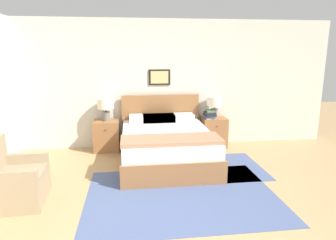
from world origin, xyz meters
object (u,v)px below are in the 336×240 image
Objects in this scene: bed at (166,145)px; nightstand_near_window at (107,136)px; table_lamp_by_door at (214,103)px; nightstand_by_door at (214,132)px; table_lamp_near_window at (106,105)px; armchair at (15,182)px.

nightstand_near_window is at bearing 144.39° from bed.
table_lamp_by_door is (2.21, 0.02, 0.61)m from nightstand_near_window.
bed is 4.62× the size of table_lamp_by_door.
table_lamp_near_window is (-2.20, 0.02, 0.61)m from nightstand_by_door.
nightstand_near_window is 1.00× the size of nightstand_by_door.
table_lamp_near_window is at bearing 180.00° from table_lamp_by_door.
table_lamp_near_window is 2.20m from table_lamp_by_door.
nightstand_near_window is at bearing -179.38° from table_lamp_by_door.
bed is 4.62× the size of table_lamp_near_window.
nightstand_near_window is 2.29m from table_lamp_by_door.
nightstand_by_door is (3.25, 2.03, 0.01)m from armchair.
table_lamp_near_window reaches higher than armchair.
nightstand_near_window and nightstand_by_door have the same top height.
nightstand_near_window is (-1.10, 0.79, -0.02)m from bed.
nightstand_near_window is 0.61m from table_lamp_near_window.
armchair is (-2.14, -1.24, -0.03)m from bed.
nightstand_by_door is (2.21, 0.00, 0.00)m from nightstand_near_window.
armchair is 3.84m from nightstand_by_door.
table_lamp_by_door reaches higher than armchair.
bed is at bearing -143.57° from table_lamp_by_door.
table_lamp_near_window is (-1.10, 0.82, 0.60)m from bed.
table_lamp_near_window is at bearing 149.63° from armchair.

